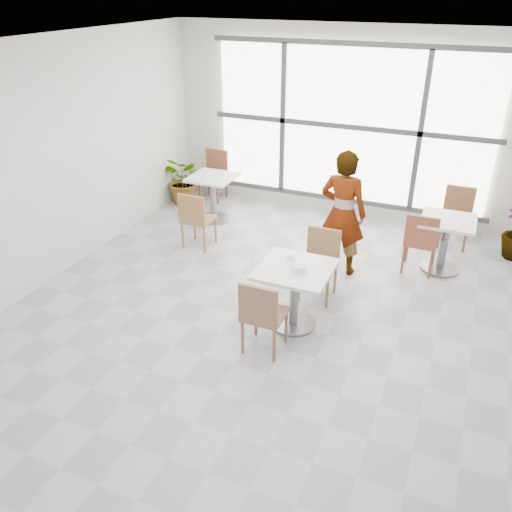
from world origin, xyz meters
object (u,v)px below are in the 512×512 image
at_px(oatmeal_bowl, 299,268).
at_px(bg_chair_right_far, 457,212).
at_px(person, 343,213).
at_px(bg_chair_left_near, 196,217).
at_px(main_table, 294,286).
at_px(coffee_cup, 289,257).
at_px(bg_table_left, 213,192).
at_px(chair_far, 321,259).
at_px(bg_chair_left_far, 215,171).
at_px(plant_left, 185,180).
at_px(bg_chair_right_near, 421,239).
at_px(chair_near, 262,313).
at_px(bg_table_right, 445,237).

relative_size(oatmeal_bowl, bg_chair_right_far, 0.24).
xyz_separation_m(person, bg_chair_left_near, (-2.12, -0.17, -0.35)).
height_order(main_table, coffee_cup, coffee_cup).
relative_size(oatmeal_bowl, bg_table_left, 0.28).
bearing_deg(coffee_cup, chair_far, 71.15).
distance_m(bg_chair_left_far, plant_left, 0.58).
bearing_deg(bg_chair_right_far, bg_chair_left_far, 176.31).
xyz_separation_m(oatmeal_bowl, bg_chair_right_far, (1.44, 3.03, -0.29)).
relative_size(person, bg_chair_right_near, 1.95).
xyz_separation_m(bg_table_left, bg_chair_right_far, (3.73, 0.63, 0.01)).
distance_m(chair_near, bg_table_right, 3.08).
relative_size(bg_table_left, bg_chair_left_near, 0.86).
distance_m(chair_far, coffee_cup, 0.70).
height_order(chair_near, bg_chair_left_far, same).
xyz_separation_m(bg_chair_left_far, bg_chair_right_far, (4.16, -0.27, 0.00)).
xyz_separation_m(oatmeal_bowl, person, (0.08, 1.53, 0.05)).
height_order(person, bg_table_right, person).
distance_m(coffee_cup, bg_table_left, 3.04).
height_order(coffee_cup, bg_chair_left_near, bg_chair_left_near).
bearing_deg(bg_table_left, chair_near, -54.75).
bearing_deg(bg_chair_right_far, bg_table_left, -170.48).
bearing_deg(chair_near, bg_chair_right_near, -117.74).
height_order(person, bg_chair_left_far, person).
height_order(coffee_cup, bg_table_left, coffee_cup).
height_order(oatmeal_bowl, plant_left, plant_left).
xyz_separation_m(bg_table_left, bg_chair_right_near, (3.36, -0.52, 0.01)).
bearing_deg(bg_chair_right_near, bg_chair_left_near, 9.53).
bearing_deg(bg_chair_left_near, main_table, 146.72).
height_order(main_table, bg_chair_right_near, bg_chair_right_near).
relative_size(bg_chair_right_near, bg_chair_right_far, 1.00).
distance_m(bg_table_left, bg_chair_left_near, 1.08).
bearing_deg(bg_chair_left_far, bg_table_right, -16.34).
distance_m(oatmeal_bowl, bg_chair_left_near, 2.47).
relative_size(coffee_cup, plant_left, 0.19).
distance_m(person, bg_chair_left_near, 2.15).
relative_size(person, bg_chair_left_near, 1.95).
relative_size(person, bg_table_left, 2.26).
bearing_deg(coffee_cup, bg_chair_right_near, 52.50).
bearing_deg(bg_chair_right_near, main_table, 57.95).
bearing_deg(chair_near, bg_chair_left_far, -56.83).
distance_m(chair_far, bg_table_right, 1.86).
relative_size(main_table, bg_chair_right_far, 0.92).
bearing_deg(bg_chair_left_near, chair_far, 165.45).
height_order(bg_table_left, bg_chair_left_far, bg_chair_left_far).
xyz_separation_m(chair_far, bg_chair_left_far, (-2.73, 2.47, 0.00)).
distance_m(chair_near, bg_chair_left_far, 4.59).
bearing_deg(person, bg_table_left, -16.55).
bearing_deg(person, plant_left, -18.98).
distance_m(bg_table_right, bg_chair_right_far, 0.93).
relative_size(chair_near, bg_chair_left_near, 1.00).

